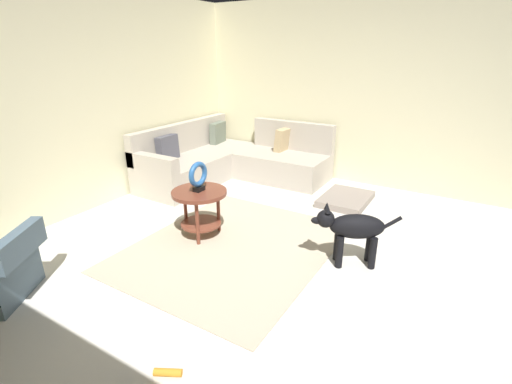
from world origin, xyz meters
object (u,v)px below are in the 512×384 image
Objects in this scene: sectional_couch at (230,161)px; torus_sculpture at (198,176)px; dog_bed_mat at (346,199)px; dog at (352,229)px; dog_toy_rope at (168,372)px; side_table at (200,201)px.

sectional_couch reaches higher than torus_sculpture.
dog is at bearing -160.54° from dog_bed_mat.
torus_sculpture reaches higher than dog.
sectional_couch is 3.94m from dog_toy_rope.
dog_toy_rope is at bearing 135.59° from dog.
dog_bed_mat is (1.80, -1.08, -0.37)m from side_table.
dog is at bearing -16.61° from dog_toy_rope.
dog is 2.03m from dog_toy_rope.
dog_toy_rope is (-1.63, -1.04, -0.69)m from torus_sculpture.
dog_toy_rope is (-1.92, 0.57, -0.35)m from dog.
side_table is at bearing -75.96° from torus_sculpture.
torus_sculpture is 0.41× the size of dog_bed_mat.
side_table is at bearing -154.68° from sectional_couch.
torus_sculpture reaches higher than side_table.
dog_bed_mat is (-0.01, -1.93, -0.25)m from sectional_couch.
sectional_couch is at bearing 25.32° from torus_sculpture.
dog_toy_rope is at bearing -147.48° from side_table.
dog_toy_rope is (-3.44, -1.90, -0.27)m from sectional_couch.
torus_sculpture reaches higher than dog_bed_mat.
sectional_couch is 2.00m from side_table.
torus_sculpture is 1.78× the size of dog_toy_rope.
sectional_couch is 2.90m from dog.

